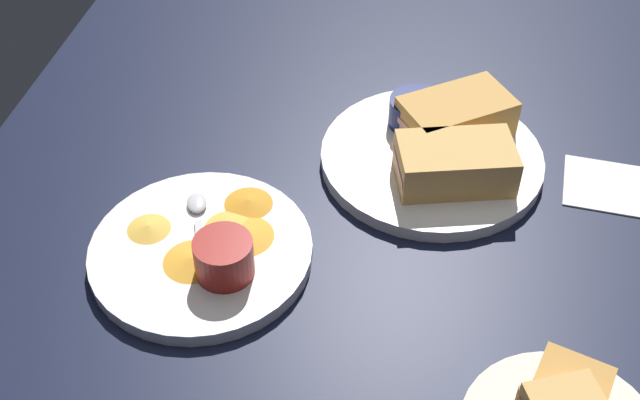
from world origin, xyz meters
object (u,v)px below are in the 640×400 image
at_px(sandwich_half_near, 455,164).
at_px(spoon_by_gravy_ramekin, 197,211).
at_px(spoon_by_dark_ramekin, 446,144).
at_px(ramekin_light_gravy, 224,256).
at_px(plate_sandwich_main, 431,158).
at_px(plate_chips_companion, 201,252).
at_px(ramekin_dark_sauce, 417,111).
at_px(sandwich_half_far, 456,117).

distance_m(sandwich_half_near, spoon_by_gravy_ramekin, 0.29).
bearing_deg(spoon_by_dark_ramekin, ramekin_light_gravy, 49.21).
bearing_deg(plate_sandwich_main, ramekin_light_gravy, 49.48).
bearing_deg(plate_chips_companion, spoon_by_dark_ramekin, -139.01).
distance_m(ramekin_dark_sauce, plate_chips_companion, 0.32).
relative_size(sandwich_half_near, sandwich_half_far, 0.97).
bearing_deg(ramekin_dark_sauce, plate_sandwich_main, 113.91).
xyz_separation_m(ramekin_dark_sauce, plate_chips_companion, (0.20, 0.25, -0.03)).
xyz_separation_m(sandwich_half_far, spoon_by_gravy_ramekin, (0.27, 0.19, -0.02)).
xyz_separation_m(sandwich_half_near, spoon_by_dark_ramekin, (0.01, -0.06, -0.02)).
bearing_deg(plate_chips_companion, ramekin_light_gravy, 140.19).
relative_size(plate_sandwich_main, ramekin_dark_sauce, 3.81).
distance_m(sandwich_half_near, ramekin_light_gravy, 0.29).
xyz_separation_m(sandwich_half_far, plate_chips_companion, (0.25, 0.24, -0.03)).
xyz_separation_m(sandwich_half_far, ramekin_dark_sauce, (0.05, -0.01, -0.00)).
bearing_deg(ramekin_light_gravy, sandwich_half_far, -128.58).
distance_m(plate_chips_companion, ramekin_light_gravy, 0.06).
bearing_deg(spoon_by_gravy_ramekin, ramekin_light_gravy, 124.32).
height_order(sandwich_half_far, ramekin_dark_sauce, sandwich_half_far).
bearing_deg(spoon_by_dark_ramekin, sandwich_half_far, -104.25).
bearing_deg(plate_chips_companion, spoon_by_gravy_ramekin, -70.36).
bearing_deg(plate_sandwich_main, spoon_by_dark_ramekin, -134.38).
distance_m(plate_sandwich_main, spoon_by_dark_ramekin, 0.03).
bearing_deg(ramekin_dark_sauce, spoon_by_dark_ramekin, 135.87).
bearing_deg(plate_chips_companion, sandwich_half_far, -136.21).
xyz_separation_m(plate_sandwich_main, ramekin_light_gravy, (0.19, 0.23, 0.03)).
xyz_separation_m(plate_sandwich_main, sandwich_half_near, (-0.03, 0.04, 0.03)).
bearing_deg(ramekin_dark_sauce, plate_chips_companion, 50.82).
bearing_deg(plate_chips_companion, ramekin_dark_sauce, -129.18).
bearing_deg(spoon_by_gravy_ramekin, plate_chips_companion, 109.64).
distance_m(ramekin_dark_sauce, ramekin_light_gravy, 0.33).
height_order(sandwich_half_near, spoon_by_gravy_ramekin, sandwich_half_near).
bearing_deg(ramekin_dark_sauce, spoon_by_gravy_ramekin, 42.65).
relative_size(sandwich_half_near, ramekin_light_gravy, 2.40).
bearing_deg(ramekin_dark_sauce, sandwich_half_far, 168.39).
xyz_separation_m(ramekin_dark_sauce, ramekin_light_gravy, (0.17, 0.28, 0.00)).
bearing_deg(sandwich_half_near, ramekin_dark_sauce, -61.97).
relative_size(plate_sandwich_main, spoon_by_gravy_ramekin, 2.71).
distance_m(plate_sandwich_main, ramekin_dark_sauce, 0.07).
xyz_separation_m(sandwich_half_near, ramekin_light_gravy, (0.22, 0.18, -0.00)).
distance_m(plate_sandwich_main, sandwich_half_far, 0.06).
bearing_deg(sandwich_half_far, ramekin_light_gravy, 51.42).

